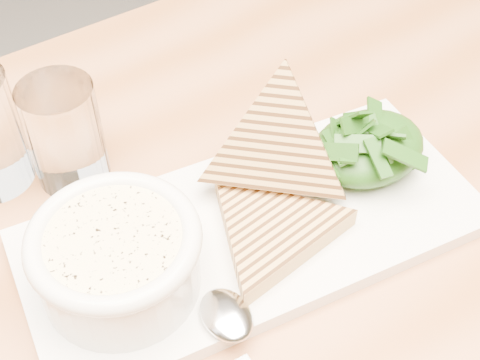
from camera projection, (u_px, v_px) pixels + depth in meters
table_leg_br at (356, 157)px, 1.20m from camera, size 0.06×0.06×0.74m
platter at (254, 230)px, 0.55m from camera, size 0.40×0.22×0.01m
soup_bowl at (119, 265)px, 0.49m from camera, size 0.12×0.12×0.05m
soup at (113, 241)px, 0.47m from camera, size 0.10×0.10×0.01m
bowl_rim at (113, 239)px, 0.47m from camera, size 0.13×0.13×0.01m
sandwich_flat at (272, 231)px, 0.53m from camera, size 0.16×0.16×0.02m
sandwich_lean at (276, 147)px, 0.54m from camera, size 0.20×0.20×0.16m
salad_base at (368, 147)px, 0.58m from camera, size 0.11×0.08×0.04m
arugula_pile at (369, 142)px, 0.57m from camera, size 0.11×0.10×0.05m
spoon_bowl at (226, 315)px, 0.48m from camera, size 0.04×0.05×0.01m
glass_far at (65, 134)px, 0.57m from camera, size 0.06×0.06×0.10m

